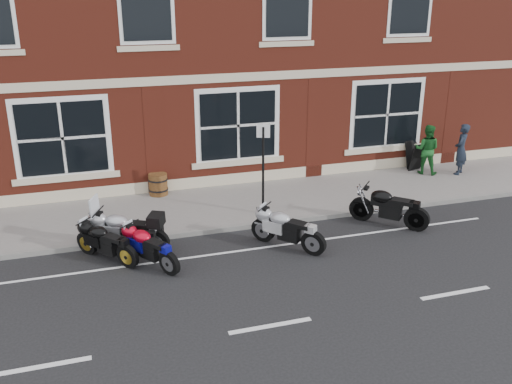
% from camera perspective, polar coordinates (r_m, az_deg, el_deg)
% --- Properties ---
extents(ground, '(80.00, 80.00, 0.00)m').
position_cam_1_polar(ground, '(13.33, -2.71, -6.44)').
color(ground, black).
rests_on(ground, ground).
extents(sidewalk, '(30.00, 3.00, 0.12)m').
position_cam_1_polar(sidewalk, '(15.98, -5.46, -1.62)').
color(sidewalk, slate).
rests_on(sidewalk, ground).
extents(kerb, '(30.00, 0.16, 0.12)m').
position_cam_1_polar(kerb, '(14.55, -4.14, -3.83)').
color(kerb, slate).
rests_on(kerb, ground).
extents(moto_touring_silver, '(1.89, 1.10, 1.37)m').
position_cam_1_polar(moto_touring_silver, '(13.71, -13.04, -3.62)').
color(moto_touring_silver, black).
rests_on(moto_touring_silver, ground).
extents(moto_sport_red, '(1.11, 1.62, 0.84)m').
position_cam_1_polar(moto_sport_red, '(12.93, -10.65, -5.30)').
color(moto_sport_red, black).
rests_on(moto_sport_red, ground).
extents(moto_sport_black, '(1.29, 1.49, 0.83)m').
position_cam_1_polar(moto_sport_black, '(13.39, -14.78, -4.73)').
color(moto_sport_black, black).
rests_on(moto_sport_black, ground).
extents(moto_sport_silver, '(1.37, 1.62, 0.90)m').
position_cam_1_polar(moto_sport_silver, '(13.56, 3.12, -3.55)').
color(moto_sport_silver, black).
rests_on(moto_sport_silver, ground).
extents(moto_naked_black, '(1.57, 1.61, 0.95)m').
position_cam_1_polar(moto_naked_black, '(15.17, 13.04, -1.30)').
color(moto_naked_black, black).
rests_on(moto_naked_black, ground).
extents(pedestrian_left, '(0.71, 0.70, 1.66)m').
position_cam_1_polar(pedestrian_left, '(19.50, 19.82, 4.04)').
color(pedestrian_left, black).
rests_on(pedestrian_left, sidewalk).
extents(pedestrian_right, '(1.00, 0.97, 1.62)m').
position_cam_1_polar(pedestrian_right, '(19.22, 16.71, 4.11)').
color(pedestrian_right, '#17531F').
rests_on(pedestrian_right, sidewalk).
extents(a_board_sign, '(0.64, 0.51, 0.93)m').
position_cam_1_polar(a_board_sign, '(19.65, 15.60, 3.52)').
color(a_board_sign, black).
rests_on(a_board_sign, sidewalk).
extents(barrel_planter, '(0.57, 0.57, 0.63)m').
position_cam_1_polar(barrel_planter, '(16.90, -9.76, 0.77)').
color(barrel_planter, '#4E2B14').
rests_on(barrel_planter, sidewalk).
extents(parking_sign, '(0.33, 0.15, 2.45)m').
position_cam_1_polar(parking_sign, '(14.94, 0.72, 2.91)').
color(parking_sign, black).
rests_on(parking_sign, sidewalk).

